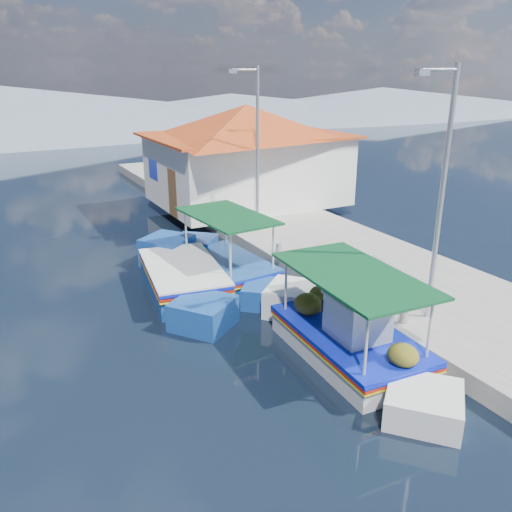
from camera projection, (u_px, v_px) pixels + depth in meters
name	position (u px, v px, depth m)	size (l,w,h in m)	color
ground	(321.00, 436.00, 9.60)	(160.00, 160.00, 0.00)	black
quay	(364.00, 267.00, 17.12)	(5.00, 44.00, 0.50)	#9F9E95
bollards	(326.00, 274.00, 15.42)	(0.20, 17.20, 0.30)	#A5A8AD
main_caique	(347.00, 338.00, 12.15)	(2.31, 7.10, 2.34)	white
caique_green_canopy	(227.00, 268.00, 16.69)	(2.23, 6.35, 2.38)	navy
caique_blue_hull	(182.00, 280.00, 15.82)	(2.73, 6.93, 1.25)	navy
harbor_building	(247.00, 152.00, 23.86)	(10.49, 10.49, 4.40)	white
lamp_post_near	(440.00, 185.00, 11.96)	(1.21, 0.14, 6.00)	#A5A8AD
lamp_post_far	(255.00, 141.00, 19.43)	(1.21, 0.14, 6.00)	#A5A8AD
mountain_ridge	(82.00, 110.00, 58.28)	(171.40, 96.00, 5.50)	slate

